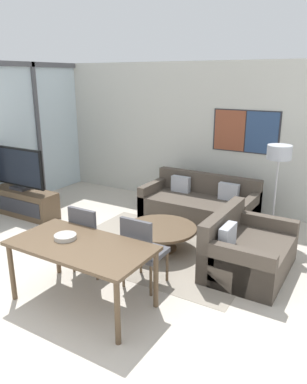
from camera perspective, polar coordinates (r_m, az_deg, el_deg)
ground_plane at (r=4.13m, az=-22.22°, el=-22.04°), size 24.00×24.00×0.00m
wall_back at (r=7.43m, az=9.16°, el=8.36°), size 7.95×0.09×2.80m
area_rug at (r=5.78m, az=1.11°, el=-8.61°), size 2.84×2.06×0.01m
tv_console at (r=7.52m, az=-19.52°, el=-1.41°), size 1.59×0.45×0.50m
television at (r=7.35m, az=-20.02°, el=3.37°), size 1.29×0.20×0.79m
sofa_main at (r=6.88m, az=7.14°, el=-2.05°), size 2.01×0.97×0.80m
sofa_side at (r=5.24m, az=13.62°, el=-8.81°), size 0.97×1.36×0.80m
coffee_table at (r=5.67m, az=1.13°, el=-6.18°), size 1.08×1.08×0.36m
dining_table at (r=4.30m, az=-10.99°, el=-8.73°), size 1.63×0.85×0.75m
dining_chair_left at (r=5.00m, az=-9.73°, el=-6.60°), size 0.46×0.46×0.94m
dining_chair_centre at (r=4.60m, az=-1.80°, el=-8.57°), size 0.46×0.46×0.94m
fruit_bowl at (r=4.42m, az=-13.29°, el=-6.60°), size 0.26×0.26×0.05m
floor_lamp at (r=6.11m, az=18.54°, el=4.82°), size 0.37×0.37×1.52m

